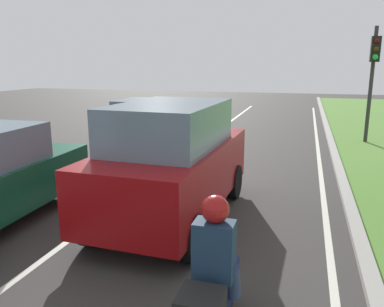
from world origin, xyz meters
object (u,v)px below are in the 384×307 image
object	(u,v)px
rider_person	(215,248)
traffic_light_near_right	(373,67)
motorcycle	(213,306)
car_hatchback_far	(144,124)
car_suv_ahead	(172,161)

from	to	relation	value
rider_person	traffic_light_near_right	xyz separation A→B (m)	(3.06, 12.30, 1.67)
rider_person	motorcycle	bearing A→B (deg)	-90.07
rider_person	traffic_light_near_right	world-z (taller)	traffic_light_near_right
traffic_light_near_right	rider_person	bearing A→B (deg)	-103.99
car_hatchback_far	motorcycle	xyz separation A→B (m)	(4.69, -9.15, -0.31)
car_suv_ahead	motorcycle	bearing A→B (deg)	-62.48
car_hatchback_far	traffic_light_near_right	xyz separation A→B (m)	(7.76, 3.20, 1.98)
motorcycle	rider_person	bearing A→B (deg)	89.93
car_hatchback_far	rider_person	distance (m)	10.24
motorcycle	traffic_light_near_right	bearing A→B (deg)	76.13
car_suv_ahead	motorcycle	size ratio (longest dim) A/B	2.40
motorcycle	car_hatchback_far	bearing A→B (deg)	117.22
motorcycle	traffic_light_near_right	size ratio (longest dim) A/B	0.44
car_suv_ahead	car_hatchback_far	bearing A→B (deg)	120.12
car_suv_ahead	traffic_light_near_right	size ratio (longest dim) A/B	1.06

